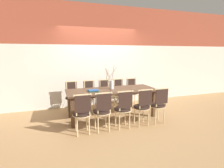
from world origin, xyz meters
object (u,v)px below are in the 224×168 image
Objects in this scene: chair_near_center at (123,107)px; dining_table at (112,93)px; chair_far_center at (105,93)px; book_stack at (93,91)px; vase_centerpiece at (111,84)px.

dining_table is at bearing 90.74° from chair_near_center.
chair_near_center is 1.00× the size of chair_far_center.
chair_near_center is at bearing -54.12° from book_stack.
vase_centerpiece reaches higher than book_stack.
chair_far_center is at bearing 88.08° from vase_centerpiece.
chair_near_center reaches higher than book_stack.
chair_near_center is 3.45× the size of book_stack.
chair_far_center reaches higher than dining_table.
chair_far_center is 1.01m from book_stack.
dining_table is 3.66× the size of vase_centerpiece.
dining_table is 0.25m from vase_centerpiece.
vase_centerpiece is (-0.02, -0.67, 0.39)m from chair_far_center.
chair_near_center is 1.40× the size of vase_centerpiece.
book_stack reaches higher than dining_table.
dining_table is at bearing 4.38° from book_stack.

